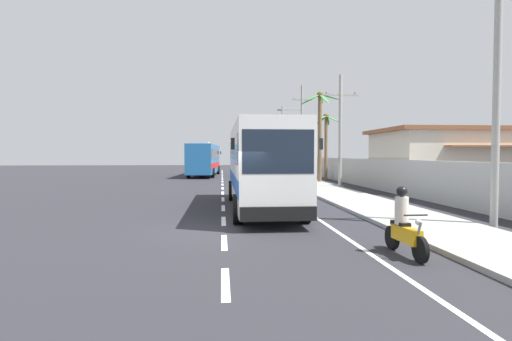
% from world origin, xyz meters
% --- Properties ---
extents(ground_plane, '(160.00, 160.00, 0.00)m').
position_xyz_m(ground_plane, '(0.00, 0.00, 0.00)').
color(ground_plane, '#28282D').
extents(sidewalk_kerb, '(3.20, 90.00, 0.14)m').
position_xyz_m(sidewalk_kerb, '(6.80, 10.00, 0.07)').
color(sidewalk_kerb, '#999993').
rests_on(sidewalk_kerb, ground).
extents(lane_markings, '(3.67, 71.00, 0.01)m').
position_xyz_m(lane_markings, '(2.13, 14.62, 0.00)').
color(lane_markings, white).
rests_on(lane_markings, ground).
extents(boundary_wall, '(0.24, 60.00, 2.10)m').
position_xyz_m(boundary_wall, '(10.60, 14.00, 1.05)').
color(boundary_wall, '#B2B2AD').
rests_on(boundary_wall, ground).
extents(coach_bus_foreground, '(2.89, 11.33, 3.91)m').
position_xyz_m(coach_bus_foreground, '(1.66, 4.79, 2.03)').
color(coach_bus_foreground, white).
rests_on(coach_bus_foreground, ground).
extents(coach_bus_far_lane, '(3.55, 12.58, 3.76)m').
position_xyz_m(coach_bus_far_lane, '(-2.00, 32.66, 1.96)').
color(coach_bus_far_lane, '#2366A8').
rests_on(coach_bus_far_lane, ground).
extents(motorcycle_beside_bus, '(0.56, 1.96, 1.65)m').
position_xyz_m(motorcycle_beside_bus, '(4.28, -3.87, 0.67)').
color(motorcycle_beside_bus, black).
rests_on(motorcycle_beside_bus, ground).
extents(motorcycle_trailing, '(0.56, 1.96, 1.67)m').
position_xyz_m(motorcycle_trailing, '(4.30, 14.01, 0.67)').
color(motorcycle_trailing, black).
rests_on(motorcycle_trailing, ground).
extents(pedestrian_near_kerb, '(0.36, 0.36, 1.63)m').
position_xyz_m(pedestrian_near_kerb, '(7.26, 18.75, 0.99)').
color(pedestrian_near_kerb, black).
rests_on(pedestrian_near_kerb, sidewalk_kerb).
extents(utility_pole_nearest, '(2.50, 0.24, 10.44)m').
position_xyz_m(utility_pole_nearest, '(8.87, -0.57, 5.44)').
color(utility_pole_nearest, '#9E9E99').
rests_on(utility_pole_nearest, ground).
extents(utility_pole_mid, '(2.59, 0.24, 8.03)m').
position_xyz_m(utility_pole_mid, '(8.33, 15.15, 4.22)').
color(utility_pole_mid, '#9E9E99').
rests_on(utility_pole_mid, ground).
extents(utility_pole_far, '(3.77, 0.24, 9.95)m').
position_xyz_m(utility_pole_far, '(8.59, 30.88, 5.28)').
color(utility_pole_far, '#9E9E99').
rests_on(utility_pole_far, ground).
extents(utility_pole_distant, '(3.35, 0.24, 9.50)m').
position_xyz_m(utility_pole_distant, '(8.79, 46.61, 5.05)').
color(utility_pole_distant, '#9E9E99').
rests_on(utility_pole_distant, ground).
extents(palm_nearest, '(3.29, 3.21, 7.68)m').
position_xyz_m(palm_nearest, '(8.15, 20.50, 5.10)').
color(palm_nearest, brown).
rests_on(palm_nearest, ground).
extents(palm_second, '(3.12, 3.16, 5.82)m').
position_xyz_m(palm_second, '(9.78, 37.29, 4.17)').
color(palm_second, brown).
rests_on(palm_second, ground).
extents(palm_third, '(3.02, 2.77, 6.30)m').
position_xyz_m(palm_third, '(9.82, 24.88, 4.45)').
color(palm_third, brown).
rests_on(palm_third, ground).
extents(roadside_building, '(14.55, 7.50, 4.10)m').
position_xyz_m(roadside_building, '(17.55, 12.63, 2.06)').
color(roadside_building, beige).
rests_on(roadside_building, ground).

